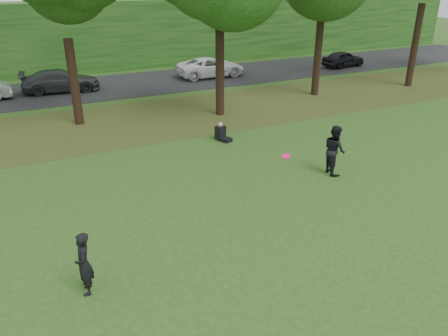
# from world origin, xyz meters

# --- Properties ---
(ground) EXTENTS (120.00, 120.00, 0.00)m
(ground) POSITION_xyz_m (0.00, 0.00, 0.00)
(ground) COLOR #254C17
(ground) RESTS_ON ground
(leaf_litter) EXTENTS (60.00, 7.00, 0.01)m
(leaf_litter) POSITION_xyz_m (0.00, 13.00, 0.01)
(leaf_litter) COLOR #4D451B
(leaf_litter) RESTS_ON ground
(street) EXTENTS (70.00, 7.00, 0.02)m
(street) POSITION_xyz_m (0.00, 21.00, 0.01)
(street) COLOR black
(street) RESTS_ON ground
(far_hedge) EXTENTS (70.00, 3.00, 5.00)m
(far_hedge) POSITION_xyz_m (0.00, 27.00, 2.50)
(far_hedge) COLOR #113D12
(far_hedge) RESTS_ON ground
(player_left) EXTENTS (0.46, 0.63, 1.59)m
(player_left) POSITION_xyz_m (-4.79, 0.84, 0.80)
(player_left) COLOR black
(player_left) RESTS_ON ground
(player_right) EXTENTS (0.87, 1.03, 1.86)m
(player_right) POSITION_xyz_m (4.71, 3.77, 0.93)
(player_right) COLOR black
(player_right) RESTS_ON ground
(parked_cars) EXTENTS (41.77, 3.52, 1.40)m
(parked_cars) POSITION_xyz_m (-0.14, 20.53, 0.68)
(parked_cars) COLOR black
(parked_cars) RESTS_ON street
(frisbee) EXTENTS (0.30, 0.30, 0.12)m
(frisbee) POSITION_xyz_m (1.61, 2.34, 1.77)
(frisbee) COLOR #FF1562
(frisbee) RESTS_ON ground
(seated_person) EXTENTS (0.67, 0.83, 0.83)m
(seated_person) POSITION_xyz_m (2.42, 8.73, 0.31)
(seated_person) COLOR black
(seated_person) RESTS_ON ground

